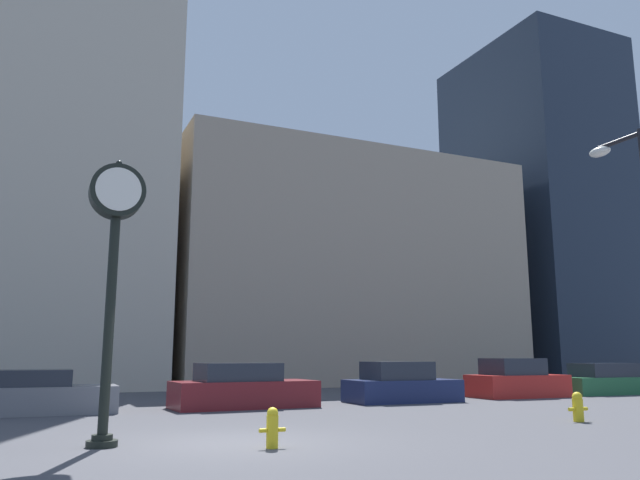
% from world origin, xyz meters
% --- Properties ---
extents(ground_plane, '(200.00, 200.00, 0.00)m').
position_xyz_m(ground_plane, '(0.00, 0.00, 0.00)').
color(ground_plane, '#424247').
extents(building_tall_tower, '(13.98, 12.00, 41.57)m').
position_xyz_m(building_tall_tower, '(-4.71, 24.00, 20.78)').
color(building_tall_tower, '#BCB29E').
rests_on(building_tall_tower, ground_plane).
extents(building_storefront_row, '(21.18, 12.00, 13.68)m').
position_xyz_m(building_storefront_row, '(13.48, 24.00, 6.84)').
color(building_storefront_row, gray).
rests_on(building_storefront_row, ground_plane).
extents(building_glass_modern, '(9.18, 12.00, 25.10)m').
position_xyz_m(building_glass_modern, '(30.87, 24.00, 12.55)').
color(building_glass_modern, '#1E2838').
rests_on(building_glass_modern, ground_plane).
extents(street_clock, '(1.03, 0.56, 5.36)m').
position_xyz_m(street_clock, '(-2.34, 0.45, 3.91)').
color(street_clock, black).
rests_on(street_clock, ground_plane).
extents(car_grey, '(4.62, 1.94, 1.23)m').
position_xyz_m(car_grey, '(-3.62, 8.03, 0.52)').
color(car_grey, slate).
rests_on(car_grey, ground_plane).
extents(car_maroon, '(4.56, 2.07, 1.39)m').
position_xyz_m(car_maroon, '(2.53, 7.72, 0.59)').
color(car_maroon, maroon).
rests_on(car_maroon, ground_plane).
extents(car_navy, '(4.01, 2.05, 1.41)m').
position_xyz_m(car_navy, '(8.44, 7.82, 0.59)').
color(car_navy, '#19234C').
rests_on(car_navy, ground_plane).
extents(car_red, '(3.88, 2.03, 1.52)m').
position_xyz_m(car_red, '(14.01, 8.19, 0.64)').
color(car_red, red).
rests_on(car_red, ground_plane).
extents(car_green, '(4.81, 2.00, 1.30)m').
position_xyz_m(car_green, '(19.01, 8.16, 0.54)').
color(car_green, '#236038').
rests_on(car_green, ground_plane).
extents(fire_hydrant_near, '(0.49, 0.21, 0.71)m').
position_xyz_m(fire_hydrant_near, '(0.40, -0.95, 0.36)').
color(fire_hydrant_near, yellow).
rests_on(fire_hydrant_near, ground_plane).
extents(fire_hydrant_far, '(0.59, 0.26, 0.73)m').
position_xyz_m(fire_hydrant_far, '(8.91, 0.20, 0.37)').
color(fire_hydrant_far, yellow).
rests_on(fire_hydrant_far, ground_plane).
extents(street_lamp_right, '(0.36, 1.57, 6.93)m').
position_xyz_m(street_lamp_right, '(9.20, -1.71, 4.55)').
color(street_lamp_right, black).
rests_on(street_lamp_right, ground_plane).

